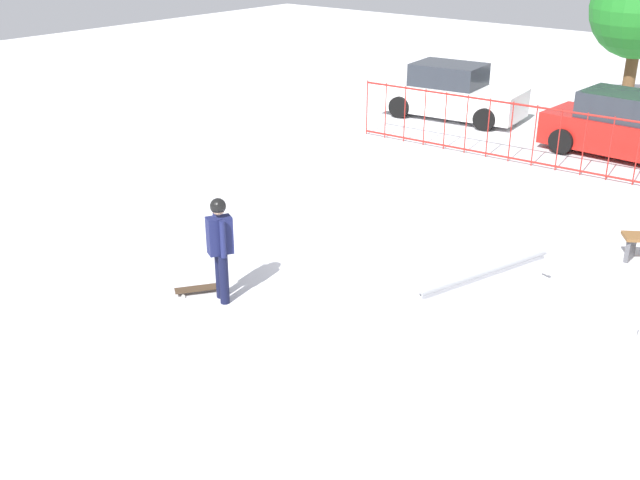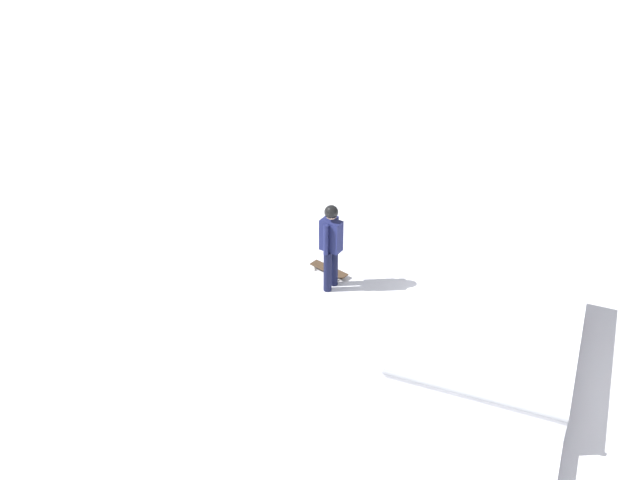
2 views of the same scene
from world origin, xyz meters
name	(u,v)px [view 1 (image 1 of 2)]	position (x,y,z in m)	size (l,w,h in m)	color
ground_plane	(435,281)	(0.00, 0.00, 0.00)	(60.00, 60.00, 0.00)	silver
skate_ramp	(427,264)	(-0.11, -0.12, 0.32)	(5.92, 4.04, 0.74)	silver
skater	(220,242)	(-2.26, -2.74, 1.01)	(0.40, 0.44, 1.73)	black
skateboard	(200,288)	(-2.74, -2.81, 0.08)	(0.62, 0.77, 0.09)	#3F2D1E
perimeter_fence	(597,146)	(0.00, 6.99, 0.77)	(12.66, 0.66, 1.50)	maroon
parked_car_white	(452,94)	(-5.46, 9.82, 0.72)	(4.26, 2.27, 1.60)	white
parked_car_red	(628,128)	(-0.04, 9.15, 0.72)	(4.18, 2.08, 1.60)	red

